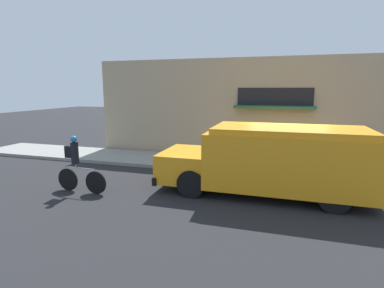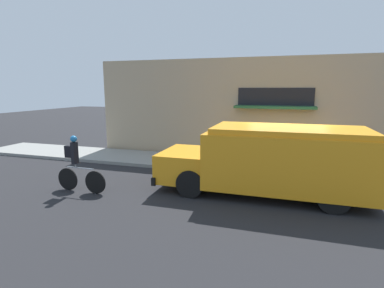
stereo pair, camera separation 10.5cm
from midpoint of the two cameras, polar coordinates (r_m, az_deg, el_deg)
name	(u,v)px [view 1 (the left image)]	position (r m, az deg, el deg)	size (l,w,h in m)	color
ground_plane	(284,179)	(10.91, 16.87, -6.42)	(70.00, 70.00, 0.00)	#232326
sidewalk	(284,169)	(12.06, 16.91, -4.49)	(28.00, 2.42, 0.13)	gray
storefront	(287,110)	(13.15, 17.37, 6.17)	(17.40, 0.93, 4.40)	tan
school_bus	(273,159)	(9.05, 14.84, -2.82)	(6.11, 2.70, 2.02)	orange
cyclist	(77,166)	(9.65, -21.29, -3.93)	(1.70, 0.20, 1.72)	black
trash_bin	(324,156)	(12.21, 23.66, -2.07)	(0.57, 0.57, 0.97)	#2D5138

